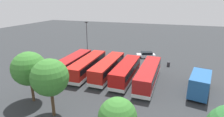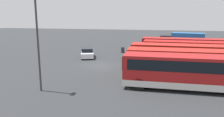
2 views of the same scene
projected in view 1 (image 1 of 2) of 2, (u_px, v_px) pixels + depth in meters
ground_plane at (123, 60)px, 41.48m from camera, size 140.00×140.00×0.00m
bus_single_deck_near_end at (148, 74)px, 29.18m from camera, size 2.89×11.89×2.95m
bus_single_deck_second at (126, 71)px, 30.48m from camera, size 2.84×10.71×2.95m
bus_single_deck_third at (108, 67)px, 32.18m from camera, size 2.77×11.58×2.95m
bus_single_deck_fourth at (88, 65)px, 33.15m from camera, size 2.76×11.83×2.95m
bus_single_deck_fifth at (73, 63)px, 34.17m from camera, size 2.76×11.47×2.95m
box_truck_blue at (200, 82)px, 26.20m from camera, size 3.90×7.84×3.20m
car_hatchback_silver at (146, 55)px, 42.79m from camera, size 4.59×3.05×1.43m
lamp_post_tall at (87, 35)px, 45.24m from camera, size 0.70×0.30×8.00m
waste_bin_yellow at (168, 64)px, 37.18m from camera, size 0.60×0.60×0.95m
tree_leftmost at (29, 69)px, 23.17m from camera, size 4.41×4.41×6.87m
tree_midright at (50, 77)px, 19.98m from camera, size 4.20×4.20×6.99m
tree_rightmost at (117, 117)px, 15.16m from camera, size 3.31×3.31×5.36m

